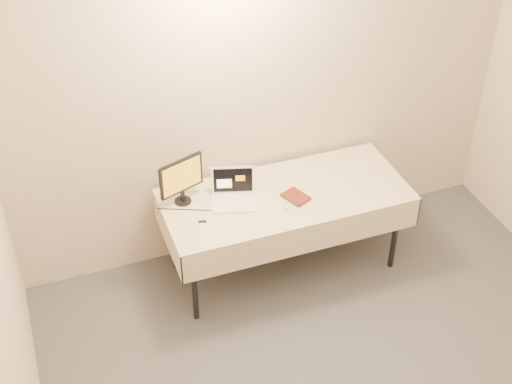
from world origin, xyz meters
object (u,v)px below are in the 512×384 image
object	(u,v)px
laptop	(233,193)
monitor	(181,178)
book	(289,191)
table	(285,200)

from	to	relation	value
laptop	monitor	xyz separation A→B (m)	(-0.36, 0.10, 0.16)
monitor	book	bearing A→B (deg)	-40.34
laptop	monitor	world-z (taller)	monitor
book	monitor	bearing A→B (deg)	137.18
monitor	book	world-z (taller)	monitor
table	book	world-z (taller)	book
table	monitor	distance (m)	0.82
laptop	book	distance (m)	0.41
table	monitor	size ratio (longest dim) A/B	4.99
table	book	distance (m)	0.19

